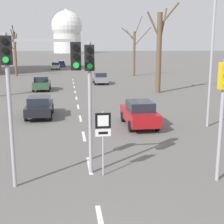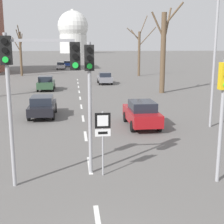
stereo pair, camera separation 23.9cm
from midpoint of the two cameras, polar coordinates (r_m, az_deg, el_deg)
The scene contains 25 objects.
lane_stripe_0 at distance 9.54m, azimuth -1.79°, elevation -19.57°, with size 0.16×2.00×0.01m, color silver.
lane_stripe_1 at distance 13.57m, azimuth -3.57°, elevation -9.67°, with size 0.16×2.00×0.01m, color silver.
lane_stripe_2 at distance 17.83m, azimuth -4.47°, elevation -4.39°, with size 0.16×2.00×0.01m, color silver.
lane_stripe_3 at distance 22.19m, azimuth -5.01°, elevation -1.17°, with size 0.16×2.00×0.01m, color silver.
lane_stripe_4 at distance 26.59m, azimuth -5.37°, elevation 1.00°, with size 0.16×2.00×0.01m, color silver.
lane_stripe_5 at distance 31.02m, azimuth -5.63°, elevation 2.54°, with size 0.16×2.00×0.01m, color silver.
lane_stripe_6 at distance 35.47m, azimuth -5.83°, elevation 3.70°, with size 0.16×2.00×0.01m, color silver.
lane_stripe_7 at distance 39.93m, azimuth -5.98°, elevation 4.60°, with size 0.16×2.00×0.01m, color silver.
lane_stripe_8 at distance 44.40m, azimuth -6.10°, elevation 5.32°, with size 0.16×2.00×0.01m, color silver.
lane_stripe_9 at distance 48.87m, azimuth -6.20°, elevation 5.91°, with size 0.16×2.00×0.01m, color silver.
traffic_signal_centre_tall at distance 11.91m, azimuth -3.56°, elevation 5.13°, with size 0.36×0.34×5.15m.
traffic_signal_near_right at distance 11.87m, azimuth 20.19°, elevation 2.43°, with size 0.36×0.34×4.54m.
traffic_signal_near_left at distance 11.05m, azimuth -13.99°, elevation 7.17°, with size 2.66×0.34×5.44m.
route_sign_post at distance 11.98m, azimuth -1.12°, elevation -3.74°, with size 0.60×0.08×2.57m.
street_lamp_right at distance 20.05m, azimuth 17.81°, elevation 11.24°, with size 1.90×0.36×8.11m.
sedan_near_left at distance 72.52m, azimuth -9.23°, elevation 8.38°, with size 1.92×4.31×1.59m.
sedan_near_right at distance 42.98m, azimuth -1.19°, elevation 6.24°, with size 1.85×4.22×1.56m.
sedan_mid_centre at distance 81.10m, azimuth -8.15°, elevation 8.74°, with size 1.85×4.15×1.51m.
sedan_far_left at distance 37.27m, azimuth -11.79°, elevation 5.20°, with size 1.91×4.00×1.66m.
sedan_far_right at distance 23.09m, azimuth -12.30°, elevation 1.11°, with size 1.84×4.23×1.51m.
sedan_distant_centre at distance 19.83m, azimuth 5.78°, elevation -0.25°, with size 1.83×4.22×1.65m.
bare_tree_left_near at distance 56.98m, azimuth -16.29°, elevation 10.54°, with size 2.09×2.68×8.56m.
bare_tree_right_near at distance 34.65m, azimuth 9.59°, elevation 11.21°, with size 3.44×2.03×9.62m.
bare_tree_right_far at distance 54.94m, azimuth 5.16°, elevation 11.19°, with size 4.89×2.29×10.28m.
capitol_dome at distance 262.75m, azimuth -7.11°, elevation 14.31°, with size 24.47×24.47×34.56m.
Camera 2 is at (-0.60, -5.45, 4.97)m, focal length 50.00 mm.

